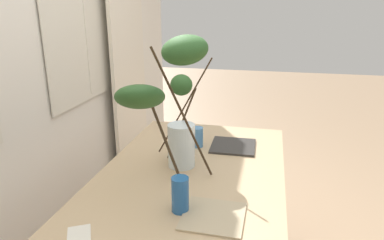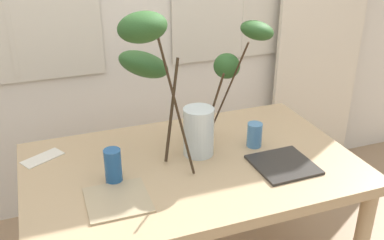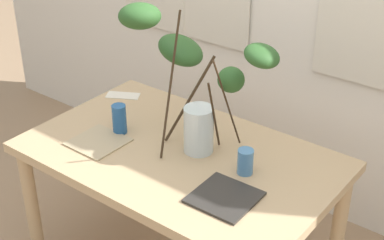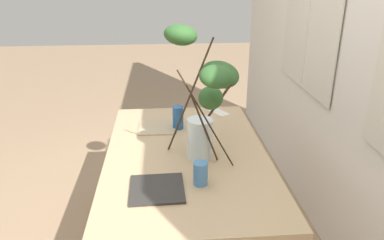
# 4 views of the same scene
# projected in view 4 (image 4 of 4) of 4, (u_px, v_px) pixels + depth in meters

# --- Properties ---
(back_wall_with_windows) EXTENTS (4.80, 0.14, 2.63)m
(back_wall_with_windows) POSITION_uv_depth(u_px,v_px,m) (371.00, 42.00, 1.91)
(back_wall_with_windows) COLOR silver
(back_wall_with_windows) RESTS_ON ground
(dining_table) EXTENTS (1.44, 0.89, 0.72)m
(dining_table) POSITION_uv_depth(u_px,v_px,m) (187.00, 166.00, 2.10)
(dining_table) COLOR tan
(dining_table) RESTS_ON ground
(vase_with_branches) EXTENTS (0.75, 0.49, 0.69)m
(vase_with_branches) POSITION_uv_depth(u_px,v_px,m) (204.00, 88.00, 1.95)
(vase_with_branches) COLOR silver
(vase_with_branches) RESTS_ON dining_table
(drinking_glass_blue_left) EXTENTS (0.07, 0.07, 0.15)m
(drinking_glass_blue_left) POSITION_uv_depth(u_px,v_px,m) (178.00, 118.00, 2.36)
(drinking_glass_blue_left) COLOR #235693
(drinking_glass_blue_left) RESTS_ON dining_table
(drinking_glass_blue_right) EXTENTS (0.07, 0.07, 0.12)m
(drinking_glass_blue_right) POSITION_uv_depth(u_px,v_px,m) (201.00, 173.00, 1.75)
(drinking_glass_blue_right) COLOR #4C84BC
(drinking_glass_blue_right) RESTS_ON dining_table
(plate_square_left) EXTENTS (0.24, 0.24, 0.01)m
(plate_square_left) POSITION_uv_depth(u_px,v_px,m) (157.00, 127.00, 2.39)
(plate_square_left) COLOR tan
(plate_square_left) RESTS_ON dining_table
(plate_square_right) EXTENTS (0.26, 0.26, 0.01)m
(plate_square_right) POSITION_uv_depth(u_px,v_px,m) (157.00, 189.00, 1.72)
(plate_square_right) COLOR #2D2B28
(plate_square_right) RESTS_ON dining_table
(napkin_folded) EXTENTS (0.20, 0.16, 0.00)m
(napkin_folded) POSITION_uv_depth(u_px,v_px,m) (218.00, 112.00, 2.65)
(napkin_folded) COLOR silver
(napkin_folded) RESTS_ON dining_table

